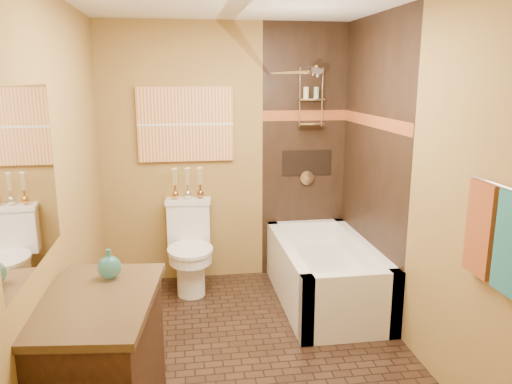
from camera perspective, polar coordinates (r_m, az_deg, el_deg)
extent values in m
plane|color=black|center=(3.88, -0.88, -17.79)|extent=(3.00, 3.00, 0.00)
cube|color=olive|center=(3.47, -21.01, -0.15)|extent=(0.02, 3.00, 2.50)
cube|color=olive|center=(3.76, 17.46, 1.11)|extent=(0.02, 3.00, 2.50)
cube|color=olive|center=(4.88, -3.35, 4.31)|extent=(2.40, 0.02, 2.50)
cube|color=olive|center=(2.00, 4.96, -8.71)|extent=(2.40, 0.02, 2.50)
cube|color=black|center=(5.00, 5.56, 4.48)|extent=(0.85, 0.01, 2.50)
cube|color=black|center=(4.43, 13.10, 3.10)|extent=(0.01, 1.50, 2.50)
cube|color=maroon|center=(4.95, 5.69, 8.70)|extent=(0.85, 0.01, 0.10)
cube|color=maroon|center=(4.38, 13.23, 7.87)|extent=(0.01, 1.50, 0.10)
cube|color=black|center=(5.02, 5.83, 3.34)|extent=(0.50, 0.01, 0.25)
cylinder|color=silver|center=(4.82, 6.50, 14.04)|extent=(0.02, 0.26, 0.02)
cylinder|color=silver|center=(4.67, 6.97, 13.45)|extent=(0.11, 0.11, 0.09)
cylinder|color=silver|center=(5.03, 5.84, 1.62)|extent=(0.14, 0.02, 0.14)
cylinder|color=silver|center=(4.14, 3.20, 13.45)|extent=(0.03, 1.55, 0.03)
cylinder|color=silver|center=(2.81, 26.12, 0.65)|extent=(0.02, 0.55, 0.02)
cube|color=#1F6867|center=(2.78, 27.24, -5.36)|extent=(0.05, 0.22, 0.52)
cube|color=brown|center=(2.99, 24.37, -3.88)|extent=(0.05, 0.22, 0.52)
cube|color=#CC6630|center=(4.80, -8.05, 7.66)|extent=(0.90, 0.04, 0.70)
cube|color=white|center=(2.69, -24.53, 1.36)|extent=(0.01, 1.00, 0.90)
cube|color=white|center=(3.97, 10.82, -12.81)|extent=(0.80, 0.10, 0.55)
cube|color=white|center=(5.20, 5.70, -6.26)|extent=(0.80, 0.10, 0.55)
cube|color=white|center=(4.49, 3.55, -9.42)|extent=(0.10, 1.50, 0.55)
cube|color=white|center=(4.68, 12.05, -8.74)|extent=(0.10, 1.50, 0.55)
cube|color=white|center=(4.61, 7.85, -10.25)|extent=(0.64, 1.34, 0.35)
cube|color=white|center=(4.89, -7.68, -3.59)|extent=(0.42, 0.21, 0.41)
cube|color=white|center=(4.84, -7.76, -1.04)|extent=(0.44, 0.24, 0.04)
cylinder|color=white|center=(4.72, -7.45, -9.30)|extent=(0.26, 0.26, 0.41)
cylinder|color=white|center=(4.66, -7.51, -7.23)|extent=(0.40, 0.40, 0.11)
cylinder|color=white|center=(4.64, -7.54, -6.55)|extent=(0.42, 0.42, 0.03)
cube|color=black|center=(3.03, -17.39, -19.15)|extent=(0.66, 0.97, 0.81)
cube|color=black|center=(2.82, -17.79, -11.77)|extent=(0.70, 1.03, 0.04)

